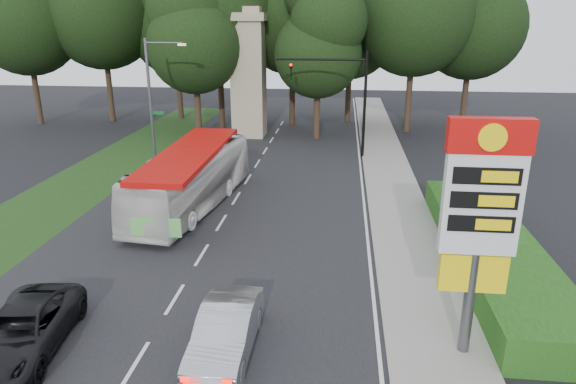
# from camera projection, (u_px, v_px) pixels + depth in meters

# --- Properties ---
(ground) EXTENTS (120.00, 120.00, 0.00)m
(ground) POSITION_uv_depth(u_px,v_px,m) (129.00, 376.00, 13.86)
(ground) COLOR black
(ground) RESTS_ON ground
(road_surface) EXTENTS (14.00, 80.00, 0.02)m
(road_surface) POSITION_uv_depth(u_px,v_px,m) (226.00, 215.00, 25.16)
(road_surface) COLOR black
(road_surface) RESTS_ON ground
(sidewalk_right) EXTENTS (3.00, 80.00, 0.12)m
(sidewalk_right) POSITION_uv_depth(u_px,v_px,m) (402.00, 221.00, 24.29)
(sidewalk_right) COLOR gray
(sidewalk_right) RESTS_ON ground
(grass_verge_left) EXTENTS (5.00, 50.00, 0.02)m
(grass_verge_left) POSITION_uv_depth(u_px,v_px,m) (97.00, 174.00, 31.76)
(grass_verge_left) COLOR #193814
(grass_verge_left) RESTS_ON ground
(hedge) EXTENTS (3.00, 14.00, 1.20)m
(hedge) POSITION_uv_depth(u_px,v_px,m) (491.00, 250.00, 20.05)
(hedge) COLOR #1C4B14
(hedge) RESTS_ON ground
(gas_station_pylon) EXTENTS (2.10, 0.45, 6.85)m
(gas_station_pylon) POSITION_uv_depth(u_px,v_px,m) (481.00, 209.00, 13.39)
(gas_station_pylon) COLOR #59595E
(gas_station_pylon) RESTS_ON ground
(traffic_signal_mast) EXTENTS (6.10, 0.35, 7.20)m
(traffic_signal_mast) POSITION_uv_depth(u_px,v_px,m) (346.00, 89.00, 34.39)
(traffic_signal_mast) COLOR black
(traffic_signal_mast) RESTS_ON ground
(streetlight_signs) EXTENTS (2.75, 0.98, 8.00)m
(streetlight_signs) POSITION_uv_depth(u_px,v_px,m) (153.00, 94.00, 33.86)
(streetlight_signs) COLOR #59595E
(streetlight_signs) RESTS_ON ground
(monument) EXTENTS (3.00, 3.00, 10.05)m
(monument) POSITION_uv_depth(u_px,v_px,m) (249.00, 73.00, 40.68)
(monument) COLOR tan
(monument) RESTS_ON ground
(tree_far_west) EXTENTS (8.96, 8.96, 17.60)m
(tree_far_west) POSITION_uv_depth(u_px,v_px,m) (22.00, 0.00, 43.71)
(tree_far_west) COLOR #2D2116
(tree_far_west) RESTS_ON ground
(tree_west_near) EXTENTS (8.40, 8.40, 16.50)m
(tree_west_near) POSITION_uv_depth(u_px,v_px,m) (174.00, 9.00, 46.50)
(tree_west_near) COLOR #2D2116
(tree_west_near) RESTS_ON ground
(tree_east_near) EXTENTS (8.12, 8.12, 15.95)m
(tree_east_near) POSITION_uv_depth(u_px,v_px,m) (351.00, 12.00, 45.00)
(tree_east_near) COLOR #2D2116
(tree_east_near) RESTS_ON ground
(tree_far_east) EXTENTS (8.68, 8.68, 17.05)m
(tree_far_east) POSITION_uv_depth(u_px,v_px,m) (475.00, 3.00, 41.90)
(tree_far_east) COLOR #2D2116
(tree_far_east) RESTS_ON ground
(tree_monument_left) EXTENTS (7.28, 7.28, 14.30)m
(tree_monument_left) POSITION_uv_depth(u_px,v_px,m) (193.00, 25.00, 38.99)
(tree_monument_left) COLOR #2D2116
(tree_monument_left) RESTS_ON ground
(tree_monument_right) EXTENTS (6.72, 6.72, 13.20)m
(tree_monument_right) POSITION_uv_depth(u_px,v_px,m) (318.00, 35.00, 38.72)
(tree_monument_right) COLOR #2D2116
(tree_monument_right) RESTS_ON ground
(transit_bus) EXTENTS (3.91, 11.00, 3.00)m
(transit_bus) POSITION_uv_depth(u_px,v_px,m) (192.00, 179.00, 25.79)
(transit_bus) COLOR white
(transit_bus) RESTS_ON ground
(sedan_silver) EXTENTS (1.55, 4.35, 1.43)m
(sedan_silver) POSITION_uv_depth(u_px,v_px,m) (226.00, 332.00, 14.59)
(sedan_silver) COLOR #B3B5BB
(sedan_silver) RESTS_ON ground
(suv_charcoal) EXTENTS (2.86, 5.14, 1.36)m
(suv_charcoal) POSITION_uv_depth(u_px,v_px,m) (22.00, 331.00, 14.68)
(suv_charcoal) COLOR black
(suv_charcoal) RESTS_ON ground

